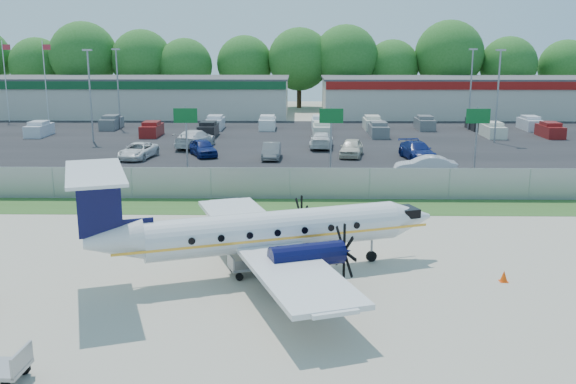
{
  "coord_description": "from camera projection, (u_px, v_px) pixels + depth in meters",
  "views": [
    {
      "loc": [
        0.48,
        -25.38,
        9.55
      ],
      "look_at": [
        0.0,
        6.0,
        2.3
      ],
      "focal_mm": 40.0,
      "sensor_mm": 36.0,
      "label": 1
    }
  ],
  "objects": [
    {
      "name": "baggage_cart_far",
      "position": [
        251.0,
        265.0,
        27.1
      ],
      "size": [
        2.09,
        1.64,
        0.96
      ],
      "color": "gray",
      "rests_on": "ground"
    },
    {
      "name": "parked_car_e",
      "position": [
        417.0,
        159.0,
        54.43
      ],
      "size": [
        2.84,
        5.43,
        1.5
      ],
      "primitive_type": "imported",
      "rotation": [
        0.0,
        0.0,
        0.15
      ],
      "color": "navy",
      "rests_on": "ground"
    },
    {
      "name": "flagpole_east",
      "position": [
        46.0,
        76.0,
        79.66
      ],
      "size": [
        1.06,
        0.12,
        10.0
      ],
      "color": "silver",
      "rests_on": "ground"
    },
    {
      "name": "parked_car_c",
      "position": [
        272.0,
        159.0,
        54.7
      ],
      "size": [
        1.55,
        4.19,
        1.37
      ],
      "primitive_type": "imported",
      "rotation": [
        0.0,
        0.0,
        -0.02
      ],
      "color": "#595B5E",
      "rests_on": "ground"
    },
    {
      "name": "perimeter_fence",
      "position": [
        290.0,
        183.0,
        40.3
      ],
      "size": [
        120.0,
        0.06,
        1.99
      ],
      "color": "gray",
      "rests_on": "ground"
    },
    {
      "name": "parked_car_g",
      "position": [
        321.0,
        148.0,
        60.48
      ],
      "size": [
        2.48,
        5.31,
        1.5
      ],
      "primitive_type": "imported",
      "rotation": [
        0.0,
        0.0,
        3.07
      ],
      "color": "silver",
      "rests_on": "ground"
    },
    {
      "name": "sign_left",
      "position": [
        186.0,
        125.0,
        48.51
      ],
      "size": [
        1.8,
        0.26,
        5.0
      ],
      "color": "gray",
      "rests_on": "ground"
    },
    {
      "name": "tree_line",
      "position": [
        295.0,
        108.0,
        98.98
      ],
      "size": [
        112.0,
        6.0,
        14.0
      ],
      "primitive_type": null,
      "color": "#21601C",
      "rests_on": "ground"
    },
    {
      "name": "parked_car_a",
      "position": [
        139.0,
        159.0,
        54.82
      ],
      "size": [
        2.96,
        5.13,
        1.35
      ],
      "primitive_type": "imported",
      "rotation": [
        0.0,
        0.0,
        -0.16
      ],
      "color": "silver",
      "rests_on": "ground"
    },
    {
      "name": "building_east",
      "position": [
        487.0,
        97.0,
        86.29
      ],
      "size": [
        44.4,
        12.4,
        5.24
      ],
      "color": "beige",
      "rests_on": "ground"
    },
    {
      "name": "light_pole_se",
      "position": [
        471.0,
        83.0,
        72.17
      ],
      "size": [
        0.9,
        0.35,
        9.09
      ],
      "color": "gray",
      "rests_on": "ground"
    },
    {
      "name": "ground",
      "position": [
        286.0,
        277.0,
        26.89
      ],
      "size": [
        170.0,
        170.0,
        0.0
      ],
      "primitive_type": "plane",
      "color": "#B0A995",
      "rests_on": "ground"
    },
    {
      "name": "cone_starboard_wing",
      "position": [
        214.0,
        212.0,
        36.26
      ],
      "size": [
        0.41,
        0.41,
        0.59
      ],
      "color": "#FF4808",
      "rests_on": "ground"
    },
    {
      "name": "road_car_mid",
      "position": [
        425.0,
        176.0,
        47.58
      ],
      "size": [
        4.61,
        1.78,
        1.5
      ],
      "primitive_type": "imported",
      "rotation": [
        0.0,
        0.0,
        -1.61
      ],
      "color": "silver",
      "rests_on": "ground"
    },
    {
      "name": "sign_right",
      "position": [
        477.0,
        125.0,
        48.18
      ],
      "size": [
        1.8,
        0.26,
        5.0
      ],
      "color": "gray",
      "rests_on": "ground"
    },
    {
      "name": "parking_lot",
      "position": [
        293.0,
        139.0,
        65.85
      ],
      "size": [
        170.0,
        32.0,
        0.02
      ],
      "primitive_type": "cube",
      "color": "black",
      "rests_on": "ground"
    },
    {
      "name": "cone_nose",
      "position": [
        504.0,
        276.0,
        26.37
      ],
      "size": [
        0.34,
        0.34,
        0.48
      ],
      "color": "#FF4808",
      "rests_on": "ground"
    },
    {
      "name": "parked_car_b",
      "position": [
        203.0,
        156.0,
        56.07
      ],
      "size": [
        3.29,
        4.68,
        1.48
      ],
      "primitive_type": "imported",
      "rotation": [
        0.0,
        0.0,
        0.4
      ],
      "color": "navy",
      "rests_on": "ground"
    },
    {
      "name": "access_road",
      "position": [
        291.0,
        182.0,
        45.39
      ],
      "size": [
        170.0,
        8.0,
        0.02
      ],
      "primitive_type": "cube",
      "color": "black",
      "rests_on": "ground"
    },
    {
      "name": "light_pole_nw",
      "position": [
        90.0,
        89.0,
        63.03
      ],
      "size": [
        0.9,
        0.35,
        9.09
      ],
      "color": "gray",
      "rests_on": "ground"
    },
    {
      "name": "sign_mid",
      "position": [
        331.0,
        125.0,
        48.35
      ],
      "size": [
        1.8,
        0.26,
        5.0
      ],
      "color": "gray",
      "rests_on": "ground"
    },
    {
      "name": "grass_verge",
      "position": [
        290.0,
        207.0,
        38.57
      ],
      "size": [
        170.0,
        4.0,
        0.02
      ],
      "primitive_type": "cube",
      "color": "#2D561E",
      "rests_on": "ground"
    },
    {
      "name": "light_pole_sw",
      "position": [
        118.0,
        83.0,
        72.77
      ],
      "size": [
        0.9,
        0.35,
        9.09
      ],
      "color": "gray",
      "rests_on": "ground"
    },
    {
      "name": "building_west",
      "position": [
        118.0,
        96.0,
        87.03
      ],
      "size": [
        46.4,
        12.4,
        5.24
      ],
      "color": "beige",
      "rests_on": "ground"
    },
    {
      "name": "light_pole_ne",
      "position": [
        498.0,
        90.0,
        62.43
      ],
      "size": [
        0.9,
        0.35,
        9.09
      ],
      "color": "gray",
      "rests_on": "ground"
    },
    {
      "name": "parked_car_f",
      "position": [
        195.0,
        148.0,
        60.69
      ],
      "size": [
        3.61,
        6.24,
        1.7
      ],
      "primitive_type": "imported",
      "rotation": [
        0.0,
        0.0,
        2.92
      ],
      "color": "silver",
      "rests_on": "ground"
    },
    {
      "name": "flagpole_west",
      "position": [
        6.0,
        76.0,
        79.73
      ],
      "size": [
        1.06,
        0.12,
        10.0
      ],
      "color": "silver",
      "rests_on": "ground"
    },
    {
      "name": "aircraft",
      "position": [
        267.0,
        231.0,
        26.95
      ],
      "size": [
        15.85,
        15.44,
        4.87
      ],
      "color": "silver",
      "rests_on": "ground"
    },
    {
      "name": "far_parking_rows",
      "position": [
        293.0,
        133.0,
        70.73
      ],
      "size": [
        56.0,
        10.0,
        1.6
      ],
      "primitive_type": null,
      "color": "gray",
      "rests_on": "ground"
    },
    {
      "name": "parked_car_d",
      "position": [
        351.0,
        156.0,
        55.88
      ],
      "size": [
        2.57,
        4.74,
        1.53
      ],
      "primitive_type": "imported",
      "rotation": [
        0.0,
        0.0,
        -0.18
      ],
      "color": "beige",
      "rests_on": "ground"
    }
  ]
}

